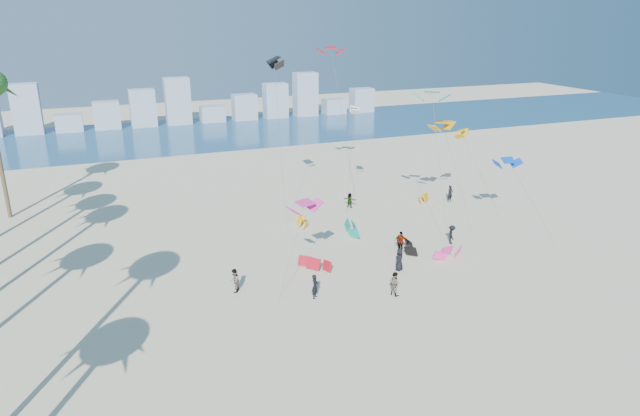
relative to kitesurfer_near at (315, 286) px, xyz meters
name	(u,v)px	position (x,y,z in m)	size (l,w,h in m)	color
ground	(376,377)	(-0.19, -9.91, -0.91)	(220.00, 220.00, 0.00)	beige
ocean	(180,135)	(-0.19, 62.09, -0.90)	(220.00, 220.00, 0.00)	navy
kitesurfer_near	(315,286)	(0.00, 0.00, 0.00)	(0.66, 0.43, 1.81)	black
kitesurfer_mid	(394,283)	(5.49, -1.66, -0.01)	(0.87, 0.68, 1.79)	gray
kitesurfers_far	(380,234)	(8.95, 7.31, -0.03)	(27.41, 16.61, 1.86)	black
grounded_kites	(373,237)	(8.61, 7.91, -0.44)	(20.13, 14.98, 1.02)	red
flying_kites	(386,110)	(11.74, 12.17, 9.96)	(25.96, 22.63, 16.45)	#F13597
distant_skyline	(164,108)	(-1.38, 72.09, 2.18)	(85.00, 3.00, 8.40)	#9EADBF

